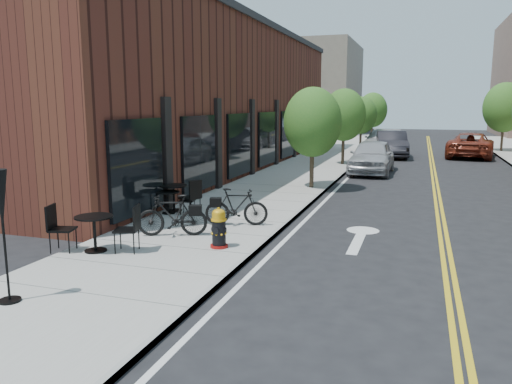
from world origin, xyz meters
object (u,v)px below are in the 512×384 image
(bistro_set_a, at_px, (94,228))
(bistro_set_c, at_px, (174,194))
(parked_car_a, at_px, (372,156))
(parked_car_b, at_px, (391,144))
(fire_hydrant, at_px, (219,229))
(parked_car_far, at_px, (471,145))
(bistro_set_b, at_px, (168,199))
(bicycle_right, at_px, (236,207))
(parked_car_c, at_px, (382,141))
(bicycle_left, at_px, (172,215))
(patio_umbrella, at_px, (1,208))

(bistro_set_a, bearing_deg, bistro_set_c, 77.79)
(parked_car_a, xyz_separation_m, parked_car_b, (0.46, 7.91, 0.01))
(fire_hydrant, height_order, parked_car_far, parked_car_far)
(bistro_set_c, height_order, parked_car_a, parked_car_a)
(parked_car_b, distance_m, parked_car_far, 4.89)
(bistro_set_b, height_order, parked_car_a, parked_car_a)
(bicycle_right, xyz_separation_m, parked_car_a, (2.33, 12.36, 0.19))
(parked_car_c, bearing_deg, bistro_set_c, -97.44)
(bistro_set_a, bearing_deg, bicycle_left, 43.28)
(parked_car_b, bearing_deg, patio_umbrella, -107.31)
(fire_hydrant, xyz_separation_m, parked_car_far, (7.15, 23.67, 0.22))
(bicycle_left, distance_m, bistro_set_a, 1.96)
(patio_umbrella, xyz_separation_m, parked_car_b, (4.49, 26.28, -0.86))
(bicycle_left, relative_size, parked_car_c, 0.32)
(parked_car_c, distance_m, parked_car_far, 5.72)
(fire_hydrant, height_order, patio_umbrella, patio_umbrella)
(fire_hydrant, distance_m, parked_car_a, 14.55)
(bicycle_left, distance_m, parked_car_a, 14.27)
(bistro_set_b, distance_m, bistro_set_c, 0.37)
(bistro_set_c, xyz_separation_m, parked_car_a, (4.73, 11.27, 0.17))
(patio_umbrella, distance_m, parked_car_c, 29.46)
(bistro_set_a, xyz_separation_m, bistro_set_b, (-0.31, 3.92, -0.09))
(bicycle_left, xyz_separation_m, bicycle_right, (1.11, 1.49, -0.01))
(parked_car_a, relative_size, parked_car_c, 0.88)
(fire_hydrant, height_order, bistro_set_b, fire_hydrant)
(bistro_set_b, height_order, parked_car_b, parked_car_b)
(parked_car_a, height_order, parked_car_far, parked_car_a)
(bicycle_right, height_order, parked_car_c, parked_car_c)
(bicycle_left, xyz_separation_m, parked_car_a, (3.43, 13.85, 0.18))
(bicycle_left, distance_m, bicycle_right, 1.85)
(bicycle_left, distance_m, patio_umbrella, 4.68)
(fire_hydrant, height_order, parked_car_b, parked_car_b)
(fire_hydrant, xyz_separation_m, bistro_set_c, (-2.75, 3.14, 0.08))
(bicycle_left, distance_m, parked_car_b, 22.11)
(parked_car_far, bearing_deg, parked_car_c, -8.34)
(fire_hydrant, distance_m, parked_car_far, 24.73)
(bistro_set_b, relative_size, parked_car_c, 0.30)
(bistro_set_b, xyz_separation_m, bistro_set_c, (0.00, 0.36, 0.09))
(bistro_set_b, bearing_deg, bistro_set_a, -93.58)
(bistro_set_b, height_order, parked_car_far, parked_car_far)
(fire_hydrant, relative_size, bicycle_right, 0.55)
(bicycle_left, bearing_deg, bistro_set_c, -173.46)
(bicycle_left, bearing_deg, parked_car_far, 139.41)
(parked_car_far, bearing_deg, bistro_set_a, 76.58)
(patio_umbrella, bearing_deg, bistro_set_c, 95.70)
(bicycle_right, xyz_separation_m, parked_car_c, (1.99, 23.21, 0.16))
(bistro_set_c, relative_size, parked_car_c, 0.36)
(bistro_set_b, xyz_separation_m, parked_car_a, (4.73, 11.62, 0.26))
(bistro_set_b, relative_size, parked_car_a, 0.34)
(bistro_set_c, height_order, parked_car_b, parked_car_b)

